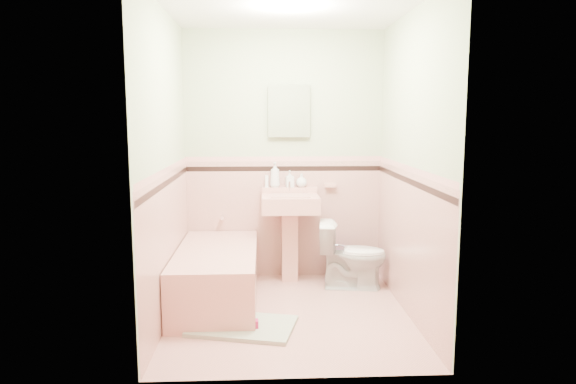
{
  "coord_description": "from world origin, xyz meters",
  "views": [
    {
      "loc": [
        -0.21,
        -4.2,
        1.64
      ],
      "look_at": [
        0.0,
        0.25,
        1.0
      ],
      "focal_mm": 32.57,
      "sensor_mm": 36.0,
      "label": 1
    }
  ],
  "objects_px": {
    "shoe": "(249,324)",
    "soap_bottle_mid": "(290,179)",
    "bathtub": "(217,277)",
    "bucket": "(339,266)",
    "soap_bottle_left": "(275,175)",
    "sink": "(290,239)",
    "toilet": "(353,255)",
    "soap_bottle_right": "(302,180)",
    "medicine_cabinet": "(289,111)"
  },
  "relations": [
    {
      "from": "toilet",
      "to": "shoe",
      "type": "xyz_separation_m",
      "value": [
        -0.97,
        -1.01,
        -0.26
      ]
    },
    {
      "from": "medicine_cabinet",
      "to": "bucket",
      "type": "xyz_separation_m",
      "value": [
        0.51,
        -0.09,
        -1.59
      ]
    },
    {
      "from": "medicine_cabinet",
      "to": "bucket",
      "type": "distance_m",
      "value": 1.67
    },
    {
      "from": "soap_bottle_mid",
      "to": "sink",
      "type": "bearing_deg",
      "value": -91.97
    },
    {
      "from": "medicine_cabinet",
      "to": "soap_bottle_left",
      "type": "distance_m",
      "value": 0.65
    },
    {
      "from": "sink",
      "to": "bucket",
      "type": "bearing_deg",
      "value": 13.57
    },
    {
      "from": "bathtub",
      "to": "bucket",
      "type": "height_order",
      "value": "bathtub"
    },
    {
      "from": "bathtub",
      "to": "soap_bottle_right",
      "type": "distance_m",
      "value": 1.33
    },
    {
      "from": "sink",
      "to": "soap_bottle_left",
      "type": "relative_size",
      "value": 3.48
    },
    {
      "from": "bucket",
      "to": "shoe",
      "type": "bearing_deg",
      "value": -123.7
    },
    {
      "from": "soap_bottle_right",
      "to": "shoe",
      "type": "relative_size",
      "value": 0.93
    },
    {
      "from": "soap_bottle_right",
      "to": "bucket",
      "type": "relative_size",
      "value": 0.6
    },
    {
      "from": "shoe",
      "to": "sink",
      "type": "bearing_deg",
      "value": 70.13
    },
    {
      "from": "sink",
      "to": "toilet",
      "type": "relative_size",
      "value": 1.35
    },
    {
      "from": "soap_bottle_left",
      "to": "bucket",
      "type": "bearing_deg",
      "value": -5.02
    },
    {
      "from": "shoe",
      "to": "bucket",
      "type": "bearing_deg",
      "value": 53.91
    },
    {
      "from": "soap_bottle_mid",
      "to": "toilet",
      "type": "xyz_separation_m",
      "value": [
        0.59,
        -0.38,
        -0.7
      ]
    },
    {
      "from": "bathtub",
      "to": "toilet",
      "type": "relative_size",
      "value": 2.31
    },
    {
      "from": "shoe",
      "to": "soap_bottle_mid",
      "type": "bearing_deg",
      "value": 72.04
    },
    {
      "from": "soap_bottle_mid",
      "to": "soap_bottle_right",
      "type": "bearing_deg",
      "value": 0.0
    },
    {
      "from": "bathtub",
      "to": "shoe",
      "type": "height_order",
      "value": "bathtub"
    },
    {
      "from": "soap_bottle_mid",
      "to": "soap_bottle_right",
      "type": "distance_m",
      "value": 0.12
    },
    {
      "from": "soap_bottle_right",
      "to": "shoe",
      "type": "height_order",
      "value": "soap_bottle_right"
    },
    {
      "from": "medicine_cabinet",
      "to": "bucket",
      "type": "height_order",
      "value": "medicine_cabinet"
    },
    {
      "from": "sink",
      "to": "medicine_cabinet",
      "type": "distance_m",
      "value": 1.28
    },
    {
      "from": "sink",
      "to": "toilet",
      "type": "xyz_separation_m",
      "value": [
        0.59,
        -0.2,
        -0.11
      ]
    },
    {
      "from": "bathtub",
      "to": "bucket",
      "type": "bearing_deg",
      "value": 28.78
    },
    {
      "from": "sink",
      "to": "shoe",
      "type": "distance_m",
      "value": 1.33
    },
    {
      "from": "bathtub",
      "to": "shoe",
      "type": "relative_size",
      "value": 10.26
    },
    {
      "from": "soap_bottle_left",
      "to": "shoe",
      "type": "xyz_separation_m",
      "value": [
        -0.24,
        -1.39,
        -1.0
      ]
    },
    {
      "from": "sink",
      "to": "toilet",
      "type": "distance_m",
      "value": 0.64
    },
    {
      "from": "soap_bottle_right",
      "to": "medicine_cabinet",
      "type": "bearing_deg",
      "value": 166.58
    },
    {
      "from": "sink",
      "to": "soap_bottle_mid",
      "type": "height_order",
      "value": "soap_bottle_mid"
    },
    {
      "from": "toilet",
      "to": "shoe",
      "type": "distance_m",
      "value": 1.43
    },
    {
      "from": "bucket",
      "to": "sink",
      "type": "bearing_deg",
      "value": -166.43
    },
    {
      "from": "soap_bottle_right",
      "to": "toilet",
      "type": "height_order",
      "value": "soap_bottle_right"
    },
    {
      "from": "sink",
      "to": "soap_bottle_left",
      "type": "xyz_separation_m",
      "value": [
        -0.14,
        0.18,
        0.62
      ]
    },
    {
      "from": "sink",
      "to": "soap_bottle_right",
      "type": "distance_m",
      "value": 0.61
    },
    {
      "from": "soap_bottle_mid",
      "to": "shoe",
      "type": "relative_size",
      "value": 1.14
    },
    {
      "from": "medicine_cabinet",
      "to": "toilet",
      "type": "xyz_separation_m",
      "value": [
        0.59,
        -0.41,
        -1.38
      ]
    },
    {
      "from": "soap_bottle_right",
      "to": "bucket",
      "type": "bearing_deg",
      "value": -8.51
    },
    {
      "from": "sink",
      "to": "soap_bottle_right",
      "type": "bearing_deg",
      "value": 55.06
    },
    {
      "from": "medicine_cabinet",
      "to": "soap_bottle_mid",
      "type": "distance_m",
      "value": 0.68
    },
    {
      "from": "soap_bottle_mid",
      "to": "toilet",
      "type": "height_order",
      "value": "soap_bottle_mid"
    },
    {
      "from": "soap_bottle_left",
      "to": "shoe",
      "type": "relative_size",
      "value": 1.72
    },
    {
      "from": "bathtub",
      "to": "bucket",
      "type": "relative_size",
      "value": 6.55
    },
    {
      "from": "shoe",
      "to": "toilet",
      "type": "bearing_deg",
      "value": 43.61
    },
    {
      "from": "soap_bottle_left",
      "to": "bucket",
      "type": "xyz_separation_m",
      "value": [
        0.65,
        -0.06,
        -0.95
      ]
    },
    {
      "from": "medicine_cabinet",
      "to": "shoe",
      "type": "distance_m",
      "value": 2.2
    },
    {
      "from": "bathtub",
      "to": "soap_bottle_mid",
      "type": "xyz_separation_m",
      "value": [
        0.69,
        0.71,
        0.8
      ]
    }
  ]
}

